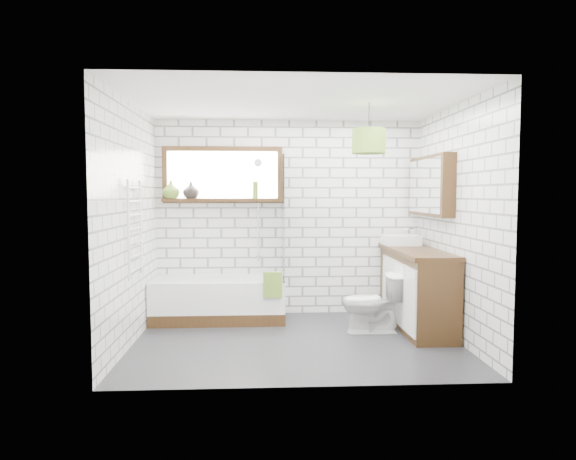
{
  "coord_description": "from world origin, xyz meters",
  "views": [
    {
      "loc": [
        -0.37,
        -5.33,
        1.56
      ],
      "look_at": [
        -0.07,
        0.25,
        1.16
      ],
      "focal_mm": 32.0,
      "sensor_mm": 36.0,
      "label": 1
    }
  ],
  "objects": [
    {
      "name": "wall_front",
      "position": [
        0.0,
        -1.3,
        1.25
      ],
      "size": [
        3.4,
        0.01,
        2.5
      ],
      "primitive_type": "cube",
      "color": "white",
      "rests_on": "ground"
    },
    {
      "name": "tap",
      "position": [
        1.54,
        0.96,
        1.05
      ],
      "size": [
        0.04,
        0.04,
        0.16
      ],
      "primitive_type": "cylinder",
      "rotation": [
        0.0,
        0.0,
        -0.26
      ],
      "color": "silver",
      "rests_on": "vanity"
    },
    {
      "name": "floor",
      "position": [
        0.0,
        0.0,
        -0.01
      ],
      "size": [
        3.4,
        2.6,
        0.01
      ],
      "primitive_type": "cube",
      "color": "#242427",
      "rests_on": "ground"
    },
    {
      "name": "vanity",
      "position": [
        1.44,
        0.49,
        0.46
      ],
      "size": [
        0.52,
        1.61,
        0.92
      ],
      "primitive_type": "cube",
      "color": "black",
      "rests_on": "floor"
    },
    {
      "name": "window",
      "position": [
        -0.85,
        1.26,
        1.8
      ],
      "size": [
        1.52,
        0.16,
        0.68
      ],
      "primitive_type": "cube",
      "color": "black",
      "rests_on": "wall_back"
    },
    {
      "name": "towel_radiator",
      "position": [
        -1.66,
        0.0,
        1.2
      ],
      "size": [
        0.06,
        0.52,
        1.0
      ],
      "primitive_type": "cube",
      "color": "white",
      "rests_on": "wall_left"
    },
    {
      "name": "shower_riser",
      "position": [
        -0.4,
        1.26,
        1.35
      ],
      "size": [
        0.02,
        0.02,
        1.3
      ],
      "primitive_type": "cylinder",
      "color": "silver",
      "rests_on": "wall_back"
    },
    {
      "name": "pendant",
      "position": [
        0.75,
        -0.05,
        2.1
      ],
      "size": [
        0.34,
        0.34,
        0.25
      ],
      "primitive_type": "cylinder",
      "color": "olive",
      "rests_on": "ceiling"
    },
    {
      "name": "vase_dark",
      "position": [
        -1.25,
        1.23,
        1.59
      ],
      "size": [
        0.22,
        0.22,
        0.21
      ],
      "primitive_type": "imported",
      "rotation": [
        0.0,
        0.0,
        0.1
      ],
      "color": "black",
      "rests_on": "window"
    },
    {
      "name": "mirror_cabinet",
      "position": [
        1.62,
        0.6,
        1.65
      ],
      "size": [
        0.16,
        1.2,
        0.7
      ],
      "primitive_type": "cube",
      "color": "black",
      "rests_on": "wall_right"
    },
    {
      "name": "shower_screen",
      "position": [
        -0.1,
        0.95,
        1.27
      ],
      "size": [
        0.02,
        0.72,
        1.5
      ],
      "primitive_type": "cube",
      "color": "white",
      "rests_on": "bathtub"
    },
    {
      "name": "towel_green",
      "position": [
        -0.23,
        0.59,
        0.5
      ],
      "size": [
        0.22,
        0.06,
        0.3
      ],
      "primitive_type": "cube",
      "color": "olive",
      "rests_on": "bathtub"
    },
    {
      "name": "bottle",
      "position": [
        -0.43,
        1.23,
        1.59
      ],
      "size": [
        0.07,
        0.07,
        0.21
      ],
      "primitive_type": "cylinder",
      "rotation": [
        0.0,
        0.0,
        -0.06
      ],
      "color": "olive",
      "rests_on": "window"
    },
    {
      "name": "toilet",
      "position": [
        0.88,
        0.31,
        0.34
      ],
      "size": [
        0.38,
        0.66,
        0.67
      ],
      "primitive_type": "imported",
      "rotation": [
        0.0,
        0.0,
        -1.58
      ],
      "color": "white",
      "rests_on": "floor"
    },
    {
      "name": "wall_left",
      "position": [
        -1.7,
        0.0,
        1.25
      ],
      "size": [
        0.01,
        2.6,
        2.5
      ],
      "primitive_type": "cube",
      "color": "white",
      "rests_on": "ground"
    },
    {
      "name": "ceiling",
      "position": [
        0.0,
        0.0,
        2.5
      ],
      "size": [
        3.4,
        2.6,
        0.01
      ],
      "primitive_type": "cube",
      "color": "white",
      "rests_on": "ground"
    },
    {
      "name": "basin",
      "position": [
        1.38,
        0.96,
        0.98
      ],
      "size": [
        0.43,
        0.37,
        0.12
      ],
      "primitive_type": "cube",
      "color": "white",
      "rests_on": "vanity"
    },
    {
      "name": "wall_back",
      "position": [
        0.0,
        1.3,
        1.25
      ],
      "size": [
        3.4,
        0.01,
        2.5
      ],
      "primitive_type": "cube",
      "color": "white",
      "rests_on": "ground"
    },
    {
      "name": "vase_olive",
      "position": [
        -1.5,
        1.23,
        1.59
      ],
      "size": [
        0.23,
        0.23,
        0.22
      ],
      "primitive_type": "imported",
      "rotation": [
        0.0,
        0.0,
        0.1
      ],
      "color": "olive",
      "rests_on": "window"
    },
    {
      "name": "wall_right",
      "position": [
        1.7,
        0.0,
        1.25
      ],
      "size": [
        0.01,
        2.6,
        2.5
      ],
      "primitive_type": "cube",
      "color": "white",
      "rests_on": "ground"
    },
    {
      "name": "bathtub",
      "position": [
        -0.89,
        0.95,
        0.26
      ],
      "size": [
        1.61,
        0.71,
        0.52
      ],
      "primitive_type": "cube",
      "color": "white",
      "rests_on": "floor"
    },
    {
      "name": "towel_beige",
      "position": [
        -0.23,
        0.59,
        0.5
      ],
      "size": [
        0.19,
        0.05,
        0.25
      ],
      "primitive_type": "cube",
      "color": "tan",
      "rests_on": "bathtub"
    }
  ]
}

